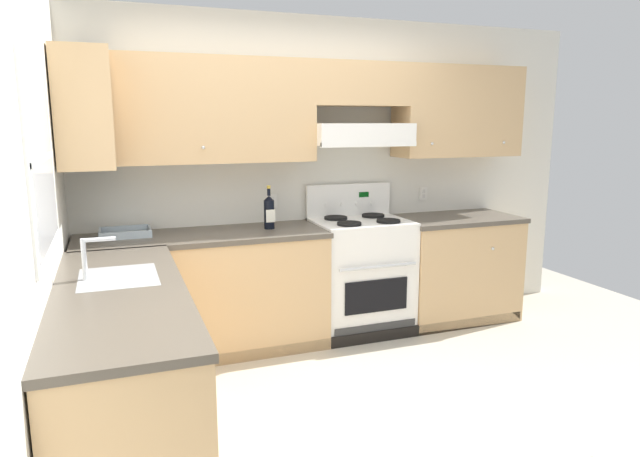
{
  "coord_description": "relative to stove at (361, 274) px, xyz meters",
  "views": [
    {
      "loc": [
        -1.25,
        -2.86,
        1.73
      ],
      "look_at": [
        0.07,
        0.7,
        1.0
      ],
      "focal_mm": 31.76,
      "sensor_mm": 36.0,
      "label": 1
    }
  ],
  "objects": [
    {
      "name": "bowl",
      "position": [
        -1.81,
        0.1,
        0.45
      ],
      "size": [
        0.35,
        0.26,
        0.06
      ],
      "color": "#9EADB7",
      "rests_on": "counter_back_run"
    },
    {
      "name": "wall_left",
      "position": [
        -2.23,
        -1.03,
        0.87
      ],
      "size": [
        0.47,
        4.0,
        2.55
      ],
      "color": "silver",
      "rests_on": "ground_plane"
    },
    {
      "name": "ground_plane",
      "position": [
        -0.64,
        -1.25,
        -0.48
      ],
      "size": [
        7.04,
        7.04,
        0.0
      ],
      "primitive_type": "plane",
      "color": "#B2AA99"
    },
    {
      "name": "stove",
      "position": [
        0.0,
        0.0,
        0.0
      ],
      "size": [
        0.76,
        0.62,
        1.2
      ],
      "color": "white",
      "rests_on": "ground_plane"
    },
    {
      "name": "wine_bottle",
      "position": [
        -0.77,
        0.01,
        0.57
      ],
      "size": [
        0.08,
        0.08,
        0.33
      ],
      "color": "black",
      "rests_on": "counter_back_run"
    },
    {
      "name": "counter_left_run",
      "position": [
        -1.88,
        -1.25,
        -0.02
      ],
      "size": [
        0.63,
        1.91,
        1.13
      ],
      "color": "tan",
      "rests_on": "ground_plane"
    },
    {
      "name": "wall_back",
      "position": [
        -0.23,
        0.27,
        1.0
      ],
      "size": [
        4.68,
        0.57,
        2.55
      ],
      "color": "silver",
      "rests_on": "ground_plane"
    },
    {
      "name": "counter_back_run",
      "position": [
        -0.48,
        -0.01,
        -0.03
      ],
      "size": [
        3.6,
        0.65,
        0.91
      ],
      "color": "tan",
      "rests_on": "ground_plane"
    }
  ]
}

